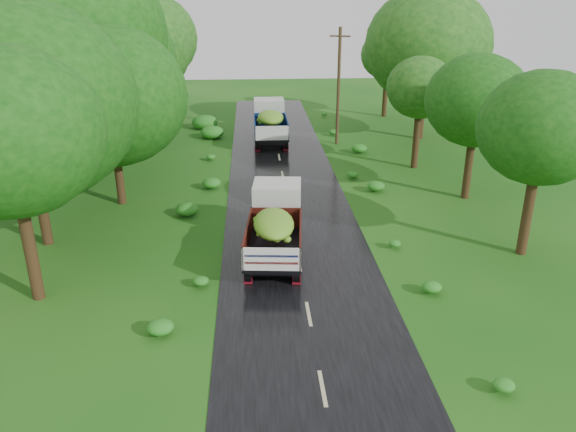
{
  "coord_description": "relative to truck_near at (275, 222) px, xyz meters",
  "views": [
    {
      "loc": [
        -1.87,
        -13.01,
        10.7
      ],
      "look_at": [
        -0.39,
        9.12,
        1.7
      ],
      "focal_mm": 35.0,
      "sensor_mm": 36.0,
      "label": 1
    }
  ],
  "objects": [
    {
      "name": "road_lines",
      "position": [
        0.94,
        -3.03,
        -1.45
      ],
      "size": [
        0.12,
        69.6,
        0.0
      ],
      "color": "#BFB78C",
      "rests_on": "road"
    },
    {
      "name": "truck_far",
      "position": [
        0.49,
        19.45,
        0.11
      ],
      "size": [
        2.4,
        6.67,
        2.8
      ],
      "rotation": [
        0.0,
        0.0,
        -0.0
      ],
      "color": "black",
      "rests_on": "ground"
    },
    {
      "name": "shrubs",
      "position": [
        0.94,
        4.97,
        -1.12
      ],
      "size": [
        11.9,
        44.0,
        0.7
      ],
      "color": "#1D6A19",
      "rests_on": "ground"
    },
    {
      "name": "utility_pole",
      "position": [
        5.39,
        18.32,
        2.79
      ],
      "size": [
        1.42,
        0.52,
        8.28
      ],
      "rotation": [
        0.0,
        0.0,
        -0.29
      ],
      "color": "#382616",
      "rests_on": "ground"
    },
    {
      "name": "trees_left",
      "position": [
        -9.72,
        12.43,
        5.32
      ],
      "size": [
        7.62,
        34.45,
        10.48
      ],
      "color": "black",
      "rests_on": "ground"
    },
    {
      "name": "road",
      "position": [
        0.94,
        -4.03,
        -1.46
      ],
      "size": [
        6.5,
        80.0,
        0.02
      ],
      "primitive_type": "cube",
      "color": "black",
      "rests_on": "ground"
    },
    {
      "name": "truck_near",
      "position": [
        0.0,
        0.0,
        0.0
      ],
      "size": [
        2.74,
        6.37,
        2.6
      ],
      "rotation": [
        0.0,
        0.0,
        -0.09
      ],
      "color": "black",
      "rests_on": "ground"
    },
    {
      "name": "trees_right",
      "position": [
        11.12,
        14.12,
        4.39
      ],
      "size": [
        6.1,
        31.55,
        8.8
      ],
      "color": "black",
      "rests_on": "ground"
    },
    {
      "name": "ground",
      "position": [
        0.94,
        -9.03,
        -1.47
      ],
      "size": [
        120.0,
        120.0,
        0.0
      ],
      "primitive_type": "plane",
      "color": "#124D10",
      "rests_on": "ground"
    }
  ]
}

